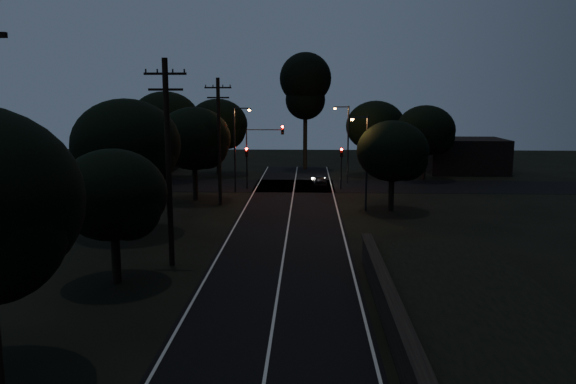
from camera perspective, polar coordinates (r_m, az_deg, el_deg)
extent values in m
cube|color=black|center=(37.32, -0.11, -4.30)|extent=(8.00, 70.00, 0.02)
cube|color=black|center=(56.92, 0.65, 0.63)|extent=(60.00, 8.00, 0.02)
cube|color=beige|center=(37.32, -0.11, -4.27)|extent=(0.12, 70.00, 0.01)
cube|color=beige|center=(37.64, -5.84, -4.20)|extent=(0.12, 70.00, 0.01)
cube|color=beige|center=(37.37, 5.66, -4.30)|extent=(0.12, 70.00, 0.01)
cube|color=black|center=(19.37, 11.91, -16.03)|extent=(0.40, 26.00, 1.50)
cube|color=black|center=(19.04, 11.99, -13.86)|extent=(0.55, 26.00, 0.10)
cube|color=black|center=(20.28, 21.77, -15.78)|extent=(6.50, 26.00, 1.20)
cylinder|color=black|center=(30.30, -12.05, 2.75)|extent=(0.30, 0.30, 11.00)
cube|color=black|center=(30.10, -12.38, 11.66)|extent=(2.20, 0.12, 0.12)
cube|color=black|center=(30.08, -12.32, 10.14)|extent=(1.80, 0.12, 0.12)
cylinder|color=black|center=(46.91, -7.02, 5.03)|extent=(0.30, 0.30, 10.50)
cube|color=black|center=(46.75, -7.13, 10.48)|extent=(2.20, 0.12, 0.12)
cube|color=black|center=(46.75, -7.11, 9.50)|extent=(1.80, 0.12, 0.12)
cylinder|color=black|center=(28.90, -17.07, -6.48)|extent=(0.44, 0.44, 2.45)
ellipsoid|color=black|center=(28.19, -17.39, -0.26)|extent=(5.21, 5.21, 4.43)
sphere|color=black|center=(27.51, -15.90, -1.53)|extent=(3.12, 3.12, 3.12)
cylinder|color=black|center=(38.79, -15.81, -1.67)|extent=(0.44, 0.44, 3.27)
ellipsoid|color=black|center=(38.20, -16.11, 4.63)|extent=(7.05, 7.05, 6.00)
sphere|color=black|center=(37.23, -14.58, 3.48)|extent=(4.23, 4.23, 4.23)
cylinder|color=black|center=(49.75, -9.41, 0.90)|extent=(0.44, 0.44, 3.00)
ellipsoid|color=black|center=(49.31, -9.54, 5.38)|extent=(6.40, 6.40, 5.44)
sphere|color=black|center=(48.52, -8.37, 4.58)|extent=(3.84, 3.84, 3.84)
cylinder|color=black|center=(65.43, -7.09, 3.17)|extent=(0.44, 0.44, 3.20)
ellipsoid|color=black|center=(65.08, -7.16, 6.83)|extent=(6.86, 6.86, 5.83)
sphere|color=black|center=(64.26, -6.19, 6.19)|extent=(4.12, 4.12, 4.12)
cylinder|color=black|center=(62.53, -12.20, 2.87)|extent=(0.44, 0.44, 3.54)
ellipsoid|color=black|center=(62.16, -12.36, 7.05)|extent=(7.46, 7.46, 6.34)
sphere|color=black|center=(61.16, -11.31, 6.35)|extent=(4.47, 4.47, 4.47)
cylinder|color=black|center=(65.06, 8.79, 3.06)|extent=(0.44, 0.44, 3.12)
ellipsoid|color=black|center=(64.71, 8.89, 6.64)|extent=(6.70, 6.70, 5.70)
sphere|color=black|center=(64.24, 9.98, 5.98)|extent=(4.02, 4.02, 4.02)
cylinder|color=black|center=(62.92, 13.64, 2.60)|extent=(0.44, 0.44, 2.97)
ellipsoid|color=black|center=(62.57, 13.78, 6.11)|extent=(6.33, 6.33, 5.38)
sphere|color=black|center=(62.23, 14.88, 5.45)|extent=(3.80, 3.80, 3.80)
cylinder|color=black|center=(45.33, 10.43, -0.22)|extent=(0.44, 0.44, 2.66)
ellipsoid|color=black|center=(44.87, 10.57, 4.12)|extent=(5.65, 5.65, 4.80)
sphere|color=black|center=(44.53, 11.91, 3.30)|extent=(3.39, 3.39, 3.39)
cylinder|color=black|center=(69.36, 1.75, 5.53)|extent=(0.50, 0.50, 7.81)
sphere|color=black|center=(69.19, 1.79, 11.46)|extent=(6.25, 6.25, 6.25)
sphere|color=black|center=(69.17, 1.77, 9.35)|extent=(4.83, 4.83, 4.83)
cube|color=black|center=(69.87, -15.80, 3.79)|extent=(10.00, 8.00, 4.40)
cube|color=black|center=(70.06, 17.50, 3.56)|extent=(9.00, 7.00, 4.00)
cylinder|color=black|center=(55.01, -4.20, 1.96)|extent=(0.12, 0.12, 3.20)
cube|color=black|center=(54.77, -4.22, 4.08)|extent=(0.28, 0.22, 0.90)
sphere|color=#FF0705|center=(54.61, -4.24, 4.38)|extent=(0.22, 0.22, 0.22)
cylinder|color=black|center=(54.78, 5.42, 1.91)|extent=(0.12, 0.12, 3.20)
cube|color=black|center=(54.54, 5.46, 4.04)|extent=(0.28, 0.22, 0.90)
sphere|color=#FF0705|center=(54.38, 5.47, 4.34)|extent=(0.22, 0.22, 0.22)
cylinder|color=black|center=(54.89, -4.21, 2.89)|extent=(0.12, 0.12, 5.00)
cube|color=black|center=(54.32, -0.56, 6.34)|extent=(0.28, 0.22, 0.90)
sphere|color=#FF0705|center=(54.17, -0.56, 6.65)|extent=(0.22, 0.22, 0.22)
cube|color=black|center=(54.43, -2.41, 6.34)|extent=(3.50, 0.08, 0.08)
cylinder|color=black|center=(52.86, -5.43, 4.24)|extent=(0.16, 0.16, 8.00)
cube|color=black|center=(52.54, -4.74, 8.48)|extent=(1.40, 0.10, 0.10)
cube|color=black|center=(52.46, -3.97, 8.43)|extent=(0.35, 0.22, 0.12)
sphere|color=orange|center=(52.47, -3.97, 8.32)|extent=(0.26, 0.26, 0.26)
cylinder|color=black|center=(58.53, 6.12, 4.77)|extent=(0.16, 0.16, 8.00)
cube|color=black|center=(58.28, 5.49, 8.60)|extent=(1.40, 0.10, 0.10)
cube|color=black|center=(58.24, 4.80, 8.56)|extent=(0.35, 0.22, 0.12)
sphere|color=orange|center=(58.24, 4.80, 8.46)|extent=(0.26, 0.26, 0.26)
cylinder|color=black|center=(44.73, 7.99, 2.85)|extent=(0.16, 0.16, 7.50)
cube|color=black|center=(44.38, 7.33, 7.54)|extent=(1.20, 0.10, 0.10)
cube|color=black|center=(44.33, 6.55, 7.49)|extent=(0.35, 0.22, 0.12)
sphere|color=orange|center=(44.34, 6.55, 7.36)|extent=(0.26, 0.26, 0.26)
imported|color=black|center=(56.70, 3.24, 1.15)|extent=(1.55, 3.41, 1.14)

